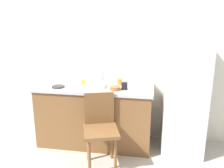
# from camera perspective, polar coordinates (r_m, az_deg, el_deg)

# --- Properties ---
(back_wall) EXTENTS (4.80, 0.10, 2.52)m
(back_wall) POSITION_cam_1_polar(r_m,az_deg,el_deg) (3.49, 3.18, 7.26)
(back_wall) COLOR silver
(back_wall) RESTS_ON ground_plane
(cabinet_base) EXTENTS (1.56, 0.60, 0.82)m
(cabinet_base) POSITION_cam_1_polar(r_m,az_deg,el_deg) (3.46, -3.98, -7.53)
(cabinet_base) COLOR brown
(cabinet_base) RESTS_ON ground_plane
(countertop) EXTENTS (1.60, 0.64, 0.04)m
(countertop) POSITION_cam_1_polar(r_m,az_deg,el_deg) (3.31, -4.12, -0.73)
(countertop) COLOR #B7B7BC
(countertop) RESTS_ON cabinet_base
(faucet) EXTENTS (0.02, 0.02, 0.23)m
(faucet) POSITION_cam_1_polar(r_m,az_deg,el_deg) (3.52, -3.51, 2.53)
(faucet) COLOR #B7B7BC
(faucet) RESTS_ON countertop
(refrigerator) EXTENTS (0.53, 0.58, 1.50)m
(refrigerator) POSITION_cam_1_polar(r_m,az_deg,el_deg) (3.29, 16.63, -3.11)
(refrigerator) COLOR silver
(refrigerator) RESTS_ON ground_plane
(chair) EXTENTS (0.50, 0.50, 0.89)m
(chair) POSITION_cam_1_polar(r_m,az_deg,el_deg) (2.94, -2.76, -10.03)
(chair) COLOR brown
(chair) RESTS_ON ground_plane
(dish_tray) EXTENTS (0.28, 0.20, 0.05)m
(dish_tray) POSITION_cam_1_polar(r_m,az_deg,el_deg) (3.25, -3.91, -0.23)
(dish_tray) COLOR white
(dish_tray) RESTS_ON countertop
(terracotta_bowl) EXTENTS (0.14, 0.14, 0.05)m
(terracotta_bowl) POSITION_cam_1_polar(r_m,az_deg,el_deg) (3.11, 0.72, -0.99)
(terracotta_bowl) COLOR #B25B33
(terracotta_bowl) RESTS_ON countertop
(hotplate) EXTENTS (0.17, 0.17, 0.02)m
(hotplate) POSITION_cam_1_polar(r_m,az_deg,el_deg) (3.30, -12.61, -0.59)
(hotplate) COLOR #2D2D2D
(hotplate) RESTS_ON countertop
(cup_black) EXTENTS (0.08, 0.08, 0.10)m
(cup_black) POSITION_cam_1_polar(r_m,az_deg,el_deg) (3.13, 2.96, -0.42)
(cup_black) COLOR black
(cup_black) RESTS_ON countertop
(cup_orange) EXTENTS (0.08, 0.08, 0.08)m
(cup_orange) POSITION_cam_1_polar(r_m,az_deg,el_deg) (3.34, 1.80, 0.55)
(cup_orange) COLOR orange
(cup_orange) RESTS_ON countertop
(cup_yellow) EXTENTS (0.06, 0.06, 0.08)m
(cup_yellow) POSITION_cam_1_polar(r_m,az_deg,el_deg) (3.33, -6.82, 0.33)
(cup_yellow) COLOR yellow
(cup_yellow) RESTS_ON countertop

